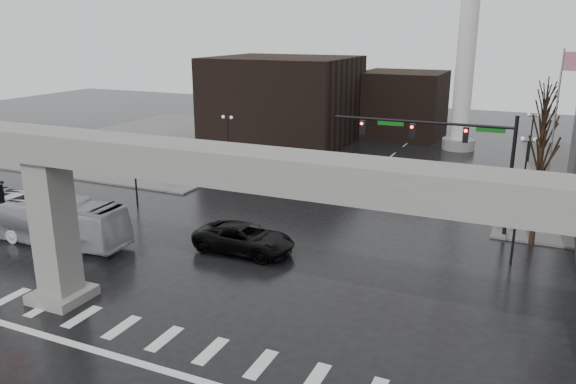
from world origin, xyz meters
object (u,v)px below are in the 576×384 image
at_px(far_car, 318,173).
at_px(pickup_truck, 244,238).
at_px(city_bus, 50,220).
at_px(signal_mast_arm, 452,145).

bearing_deg(far_car, pickup_truck, -82.73).
bearing_deg(city_bus, signal_mast_arm, -62.33).
xyz_separation_m(signal_mast_arm, city_bus, (-22.65, -13.12, -4.31)).
xyz_separation_m(signal_mast_arm, far_car, (-12.48, 7.80, -5.11)).
distance_m(city_bus, far_car, 23.28).
distance_m(signal_mast_arm, city_bus, 26.52).
xyz_separation_m(pickup_truck, city_bus, (-12.06, -3.68, 0.65)).
relative_size(pickup_truck, far_car, 1.50).
xyz_separation_m(signal_mast_arm, pickup_truck, (-10.59, -9.44, -4.96)).
bearing_deg(city_bus, pickup_truck, -75.43).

